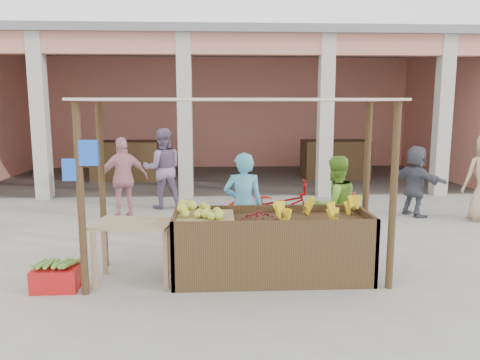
{
  "coord_description": "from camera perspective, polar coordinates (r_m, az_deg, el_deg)",
  "views": [
    {
      "loc": [
        -0.22,
        -6.01,
        2.31
      ],
      "look_at": [
        0.14,
        1.2,
        1.14
      ],
      "focal_mm": 35.0,
      "sensor_mm": 36.0,
      "label": 1
    }
  ],
  "objects": [
    {
      "name": "ground",
      "position": [
        6.44,
        -0.7,
        -11.84
      ],
      "size": [
        60.0,
        60.0,
        0.0
      ],
      "primitive_type": "plane",
      "color": "gray",
      "rests_on": "ground"
    },
    {
      "name": "market_building",
      "position": [
        14.94,
        -1.83,
        10.67
      ],
      "size": [
        14.4,
        6.4,
        4.2
      ],
      "color": "tan",
      "rests_on": "ground"
    },
    {
      "name": "fruit_stall",
      "position": [
        6.34,
        3.86,
        -8.36
      ],
      "size": [
        2.6,
        0.95,
        0.8
      ],
      "primitive_type": "cube",
      "color": "#4D361F",
      "rests_on": "ground"
    },
    {
      "name": "stall_awning",
      "position": [
        6.08,
        -0.9,
        6.05
      ],
      "size": [
        4.09,
        1.35,
        2.39
      ],
      "color": "#4D361F",
      "rests_on": "ground"
    },
    {
      "name": "banana_heap",
      "position": [
        6.35,
        9.33,
        -3.7
      ],
      "size": [
        1.18,
        0.64,
        0.21
      ],
      "primitive_type": null,
      "color": "yellow",
      "rests_on": "fruit_stall"
    },
    {
      "name": "melon_tray",
      "position": [
        6.21,
        -4.52,
        -3.99
      ],
      "size": [
        0.81,
        0.7,
        0.21
      ],
      "color": "olive",
      "rests_on": "fruit_stall"
    },
    {
      "name": "berry_heap",
      "position": [
        6.15,
        2.34,
        -4.29
      ],
      "size": [
        0.48,
        0.4,
        0.15
      ],
      "primitive_type": "ellipsoid",
      "color": "maroon",
      "rests_on": "fruit_stall"
    },
    {
      "name": "side_table",
      "position": [
        6.29,
        -12.89,
        -6.25
      ],
      "size": [
        1.07,
        0.79,
        0.8
      ],
      "rotation": [
        0.0,
        0.0,
        -0.14
      ],
      "color": "tan",
      "rests_on": "ground"
    },
    {
      "name": "papaya_pile",
      "position": [
        6.23,
        -12.97,
        -4.21
      ],
      "size": [
        0.64,
        0.37,
        0.18
      ],
      "primitive_type": null,
      "color": "#518B2D",
      "rests_on": "side_table"
    },
    {
      "name": "red_crate",
      "position": [
        6.45,
        -21.46,
        -11.09
      ],
      "size": [
        0.57,
        0.41,
        0.29
      ],
      "primitive_type": "cube",
      "rotation": [
        0.0,
        0.0,
        0.02
      ],
      "color": "#B41313",
      "rests_on": "ground"
    },
    {
      "name": "plantain_bundle",
      "position": [
        6.39,
        -21.56,
        -9.5
      ],
      "size": [
        0.44,
        0.31,
        0.09
      ],
      "primitive_type": null,
      "color": "#598932",
      "rests_on": "red_crate"
    },
    {
      "name": "produce_sacks",
      "position": [
        12.01,
        12.77,
        -0.58
      ],
      "size": [
        0.84,
        0.79,
        0.64
      ],
      "color": "maroon",
      "rests_on": "ground"
    },
    {
      "name": "vendor_blue",
      "position": [
        6.98,
        0.41,
        -2.79
      ],
      "size": [
        0.67,
        0.51,
        1.72
      ],
      "primitive_type": "imported",
      "rotation": [
        0.0,
        0.0,
        3.08
      ],
      "color": "#51A8CF",
      "rests_on": "ground"
    },
    {
      "name": "vendor_green",
      "position": [
        7.28,
        11.47,
        -2.84
      ],
      "size": [
        0.89,
        0.67,
        1.63
      ],
      "primitive_type": "imported",
      "rotation": [
        0.0,
        0.0,
        3.45
      ],
      "color": "#73B232",
      "rests_on": "ground"
    },
    {
      "name": "motorcycle",
      "position": [
        8.26,
        4.34,
        -3.39
      ],
      "size": [
        0.91,
        2.04,
        1.03
      ],
      "primitive_type": "imported",
      "rotation": [
        0.0,
        0.0,
        1.45
      ],
      "color": "#A70E0B",
      "rests_on": "ground"
    },
    {
      "name": "shopper_b",
      "position": [
        9.72,
        -14.0,
        0.5
      ],
      "size": [
        1.18,
        0.93,
        1.78
      ],
      "primitive_type": "imported",
      "rotation": [
        0.0,
        0.0,
        3.56
      ],
      "color": "#CA848C",
      "rests_on": "ground"
    },
    {
      "name": "shopper_d",
      "position": [
        10.38,
        20.61,
        0.11
      ],
      "size": [
        1.05,
        1.56,
        1.56
      ],
      "primitive_type": "imported",
      "rotation": [
        0.0,
        0.0,
        1.92
      ],
      "color": "#4B4D59",
      "rests_on": "ground"
    },
    {
      "name": "shopper_f",
      "position": [
        10.58,
        -9.42,
        1.85
      ],
      "size": [
        1.05,
        0.72,
        1.97
      ],
      "primitive_type": "imported",
      "rotation": [
        0.0,
        0.0,
        3.33
      ],
      "color": "slate",
      "rests_on": "ground"
    }
  ]
}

